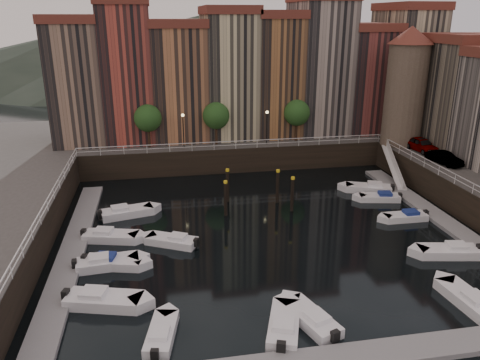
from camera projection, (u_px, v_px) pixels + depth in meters
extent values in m
plane|color=black|center=(267.00, 229.00, 41.27)|extent=(200.00, 200.00, 0.00)
cube|color=black|center=(224.00, 140.00, 64.92)|extent=(80.00, 20.00, 3.00)
cube|color=gray|center=(73.00, 248.00, 37.56)|extent=(2.00, 28.00, 0.35)
cube|color=gray|center=(440.00, 219.00, 43.00)|extent=(2.00, 28.00, 0.35)
cube|color=gray|center=(339.00, 359.00, 25.43)|extent=(30.00, 2.00, 0.35)
cone|color=#2D382D|center=(80.00, 55.00, 136.06)|extent=(80.00, 80.00, 14.00)
cone|color=#2D382D|center=(199.00, 47.00, 141.27)|extent=(100.00, 100.00, 18.00)
cone|color=#2D382D|center=(310.00, 56.00, 148.14)|extent=(70.00, 70.00, 12.00)
cube|color=#8F705B|center=(79.00, 84.00, 56.76)|extent=(6.00, 10.00, 14.00)
cube|color=brown|center=(72.00, 19.00, 54.28)|extent=(6.30, 10.30, 1.00)
cube|color=#AC4336|center=(128.00, 75.00, 57.42)|extent=(5.80, 10.00, 16.00)
cube|color=brown|center=(123.00, 1.00, 54.60)|extent=(6.10, 10.30, 1.00)
cube|color=#B17149|center=(179.00, 84.00, 58.86)|extent=(6.50, 10.00, 13.50)
cube|color=brown|center=(176.00, 23.00, 56.46)|extent=(6.80, 10.30, 1.00)
cube|color=beige|center=(229.00, 77.00, 59.68)|extent=(6.20, 10.00, 15.00)
cube|color=brown|center=(228.00, 10.00, 57.03)|extent=(6.50, 10.30, 1.00)
cube|color=#9B6539|center=(274.00, 78.00, 60.76)|extent=(5.60, 10.00, 14.50)
cube|color=brown|center=(275.00, 14.00, 58.19)|extent=(5.90, 10.30, 1.00)
cube|color=#A39388|center=(318.00, 69.00, 61.43)|extent=(6.40, 10.00, 16.50)
cube|color=brown|center=(361.00, 81.00, 63.05)|extent=(6.00, 10.00, 13.00)
cube|color=brown|center=(366.00, 27.00, 60.74)|extent=(6.30, 10.30, 1.00)
cube|color=#BFAE8C|center=(403.00, 71.00, 63.64)|extent=(5.90, 10.00, 15.50)
cube|color=brown|center=(410.00, 6.00, 60.91)|extent=(6.20, 10.30, 1.00)
cube|color=#6E6453|center=(468.00, 97.00, 53.88)|extent=(9.00, 8.00, 12.00)
cube|color=brown|center=(477.00, 38.00, 51.73)|extent=(9.30, 8.30, 1.00)
cylinder|color=#6B5B4C|center=(405.00, 95.00, 55.11)|extent=(4.60, 4.60, 12.00)
cone|color=brown|center=(412.00, 35.00, 52.86)|extent=(5.20, 5.20, 2.00)
cylinder|color=black|center=(149.00, 138.00, 55.10)|extent=(0.30, 0.30, 2.40)
sphere|color=#1E4719|center=(148.00, 118.00, 54.31)|extent=(3.20, 3.20, 3.20)
cylinder|color=black|center=(216.00, 135.00, 56.44)|extent=(0.30, 0.30, 2.40)
sphere|color=#1E4719|center=(216.00, 116.00, 55.65)|extent=(3.20, 3.20, 3.20)
cylinder|color=black|center=(296.00, 132.00, 58.12)|extent=(0.30, 0.30, 2.40)
sphere|color=#1E4719|center=(297.00, 113.00, 57.33)|extent=(3.20, 3.20, 3.20)
cylinder|color=black|center=(183.00, 132.00, 54.58)|extent=(0.12, 0.12, 4.00)
sphere|color=#FFD88C|center=(183.00, 115.00, 53.92)|extent=(0.36, 0.36, 0.36)
cylinder|color=black|center=(267.00, 129.00, 56.26)|extent=(0.12, 0.12, 4.00)
sphere|color=#FFD88C|center=(267.00, 112.00, 55.60)|extent=(0.36, 0.36, 0.36)
cube|color=white|center=(236.00, 141.00, 54.82)|extent=(36.00, 0.08, 0.08)
cube|color=white|center=(236.00, 145.00, 54.97)|extent=(36.00, 0.06, 0.06)
cube|color=white|center=(465.00, 179.00, 42.06)|extent=(0.08, 34.00, 0.08)
cube|color=white|center=(464.00, 184.00, 42.20)|extent=(0.06, 34.00, 0.06)
cube|color=white|center=(43.00, 206.00, 36.01)|extent=(0.08, 34.00, 0.08)
cube|color=white|center=(44.00, 212.00, 36.16)|extent=(0.06, 34.00, 0.06)
cube|color=white|center=(394.00, 166.00, 52.85)|extent=(2.78, 8.26, 2.81)
cube|color=white|center=(394.00, 162.00, 52.68)|extent=(1.93, 8.32, 3.65)
cylinder|color=black|center=(226.00, 201.00, 43.69)|extent=(0.32, 0.32, 3.60)
cylinder|color=yellow|center=(225.00, 182.00, 43.08)|extent=(0.36, 0.36, 0.25)
cylinder|color=black|center=(228.00, 188.00, 47.01)|extent=(0.32, 0.32, 3.60)
cylinder|color=yellow|center=(227.00, 170.00, 46.40)|extent=(0.36, 0.36, 0.25)
cylinder|color=black|center=(292.00, 196.00, 44.71)|extent=(0.32, 0.32, 3.60)
cylinder|color=yellow|center=(293.00, 178.00, 44.10)|extent=(0.36, 0.36, 0.25)
cylinder|color=black|center=(277.00, 189.00, 46.76)|extent=(0.32, 0.32, 3.60)
cylinder|color=yellow|center=(278.00, 171.00, 46.15)|extent=(0.36, 0.36, 0.25)
cube|color=white|center=(104.00, 301.00, 30.31)|extent=(5.23, 3.15, 0.84)
cube|color=white|center=(94.00, 294.00, 30.20)|extent=(1.86, 1.71, 0.56)
cube|color=black|center=(66.00, 295.00, 30.44)|extent=(0.53, 0.64, 0.78)
cube|color=white|center=(108.00, 263.00, 35.00)|extent=(4.65, 2.12, 0.77)
cube|color=white|center=(99.00, 259.00, 34.69)|extent=(1.54, 1.35, 0.51)
cube|color=black|center=(75.00, 264.00, 34.33)|extent=(0.40, 0.54, 0.72)
cube|color=white|center=(114.00, 263.00, 35.06)|extent=(4.60, 2.71, 0.74)
cube|color=navy|center=(106.00, 257.00, 34.95)|extent=(1.63, 1.49, 0.49)
cube|color=black|center=(84.00, 259.00, 35.14)|extent=(0.46, 0.56, 0.69)
cube|color=white|center=(111.00, 237.00, 39.16)|extent=(4.79, 2.81, 0.77)
cube|color=white|center=(104.00, 232.00, 39.05)|extent=(1.69, 1.54, 0.51)
cube|color=black|center=(84.00, 233.00, 39.24)|extent=(0.47, 0.58, 0.72)
cube|color=white|center=(127.00, 213.00, 43.98)|extent=(5.04, 2.89, 0.81)
cube|color=white|center=(120.00, 209.00, 43.58)|extent=(1.77, 1.61, 0.54)
cube|color=black|center=(100.00, 214.00, 42.95)|extent=(0.49, 0.61, 0.75)
cube|color=white|center=(448.00, 252.00, 36.64)|extent=(4.86, 2.59, 0.79)
cube|color=white|center=(457.00, 247.00, 36.48)|extent=(1.67, 1.50, 0.52)
cube|color=black|center=(479.00, 249.00, 36.54)|extent=(0.46, 0.58, 0.73)
cube|color=white|center=(405.00, 217.00, 43.11)|extent=(3.97, 1.56, 0.68)
cube|color=navy|center=(411.00, 213.00, 43.06)|extent=(1.27, 1.09, 0.45)
cube|color=black|center=(426.00, 213.00, 43.37)|extent=(0.32, 0.45, 0.63)
cube|color=white|center=(379.00, 198.00, 47.69)|extent=(4.23, 2.33, 0.68)
cube|color=navy|center=(385.00, 194.00, 47.54)|extent=(1.47, 1.33, 0.45)
cube|color=black|center=(400.00, 196.00, 47.56)|extent=(0.40, 0.51, 0.64)
cube|color=white|center=(368.00, 189.00, 50.08)|extent=(5.06, 3.39, 0.80)
cube|color=white|center=(375.00, 185.00, 49.81)|extent=(1.86, 1.74, 0.54)
cube|color=black|center=(392.00, 188.00, 49.56)|extent=(0.54, 0.63, 0.75)
cube|color=white|center=(162.00, 334.00, 27.29)|extent=(2.25, 4.11, 0.66)
cube|color=white|center=(160.00, 334.00, 26.66)|extent=(1.28, 1.42, 0.44)
cube|color=black|center=(155.00, 354.00, 25.30)|extent=(0.49, 0.39, 0.62)
cube|color=white|center=(284.00, 325.00, 27.99)|extent=(3.17, 4.86, 0.77)
cube|color=white|center=(284.00, 325.00, 27.26)|extent=(1.65, 1.77, 0.52)
cube|color=black|center=(281.00, 348.00, 25.70)|extent=(0.61, 0.51, 0.72)
cube|color=white|center=(310.00, 319.00, 28.60)|extent=(3.00, 4.66, 0.74)
cube|color=white|center=(317.00, 318.00, 27.97)|extent=(1.57, 1.69, 0.49)
cube|color=black|center=(335.00, 336.00, 26.65)|extent=(0.58, 0.49, 0.69)
cube|color=white|center=(467.00, 300.00, 30.48)|extent=(2.19, 4.74, 0.78)
cube|color=white|center=(475.00, 299.00, 29.76)|extent=(1.38, 1.57, 0.52)
imported|color=gray|center=(422.00, 145.00, 53.62)|extent=(2.26, 4.76, 1.57)
imported|color=gray|center=(444.00, 159.00, 48.86)|extent=(2.47, 4.28, 1.33)
cube|color=white|center=(172.00, 241.00, 38.46)|extent=(4.46, 3.38, 0.71)
cube|color=white|center=(178.00, 238.00, 38.16)|extent=(1.71, 1.63, 0.48)
cube|color=black|center=(196.00, 242.00, 37.76)|extent=(0.52, 0.58, 0.67)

